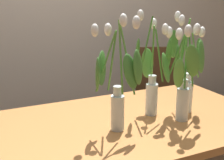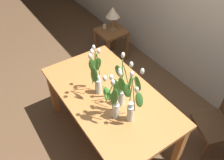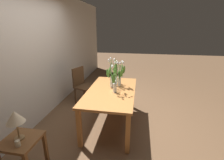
{
  "view_description": "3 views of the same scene",
  "coord_description": "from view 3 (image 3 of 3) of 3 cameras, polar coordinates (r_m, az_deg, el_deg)",
  "views": [
    {
      "loc": [
        -0.73,
        -1.38,
        1.4
      ],
      "look_at": [
        -0.06,
        0.04,
        0.97
      ],
      "focal_mm": 49.78,
      "sensor_mm": 36.0,
      "label": 1
    },
    {
      "loc": [
        1.43,
        -0.93,
        2.51
      ],
      "look_at": [
        0.02,
        0.02,
        0.94
      ],
      "focal_mm": 37.08,
      "sensor_mm": 36.0,
      "label": 2
    },
    {
      "loc": [
        -2.78,
        -0.5,
        1.91
      ],
      "look_at": [
        -0.05,
        -0.02,
        0.97
      ],
      "focal_mm": 25.49,
      "sensor_mm": 36.0,
      "label": 3
    }
  ],
  "objects": [
    {
      "name": "side_table",
      "position": [
        2.51,
        -29.5,
        -20.09
      ],
      "size": [
        0.44,
        0.44,
        0.55
      ],
      "color": "brown",
      "rests_on": "ground"
    },
    {
      "name": "room_wall_rear",
      "position": [
        3.5,
        -26.23,
        7.66
      ],
      "size": [
        9.0,
        0.1,
        2.7
      ],
      "primitive_type": "cube",
      "color": "beige",
      "rests_on": "ground"
    },
    {
      "name": "tulip_vase_1",
      "position": [
        3.16,
        -0.26,
        1.16
      ],
      "size": [
        0.22,
        0.21,
        0.59
      ],
      "color": "silver",
      "rests_on": "dining_table"
    },
    {
      "name": "ground_plane",
      "position": [
        3.41,
        -0.24,
        -15.26
      ],
      "size": [
        18.0,
        18.0,
        0.0
      ],
      "primitive_type": "plane",
      "color": "brown"
    },
    {
      "name": "tulip_vase_2",
      "position": [
        3.22,
        2.89,
        1.68
      ],
      "size": [
        0.22,
        0.22,
        0.53
      ],
      "color": "silver",
      "rests_on": "dining_table"
    },
    {
      "name": "table_lamp",
      "position": [
        2.3,
        -31.47,
        -11.44
      ],
      "size": [
        0.22,
        0.22,
        0.4
      ],
      "color": "olive",
      "rests_on": "side_table"
    },
    {
      "name": "dining_table",
      "position": [
        3.1,
        -0.25,
        -5.25
      ],
      "size": [
        1.6,
        0.9,
        0.74
      ],
      "color": "#B7753D",
      "rests_on": "ground"
    },
    {
      "name": "tulip_vase_3",
      "position": [
        2.88,
        1.22,
        -0.28
      ],
      "size": [
        0.24,
        0.2,
        0.58
      ],
      "color": "silver",
      "rests_on": "dining_table"
    },
    {
      "name": "dining_chair",
      "position": [
        4.13,
        -10.8,
        -1.2
      ],
      "size": [
        0.52,
        0.52,
        0.93
      ],
      "color": "#4C331E",
      "rests_on": "ground"
    },
    {
      "name": "tulip_vase_0",
      "position": [
        3.34,
        1.02,
        2.26
      ],
      "size": [
        0.23,
        0.17,
        0.57
      ],
      "color": "silver",
      "rests_on": "dining_table"
    },
    {
      "name": "pillar_candle",
      "position": [
        2.32,
        -30.74,
        -18.97
      ],
      "size": [
        0.06,
        0.06,
        0.07
      ],
      "primitive_type": "cylinder",
      "color": "beige",
      "rests_on": "side_table"
    }
  ]
}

